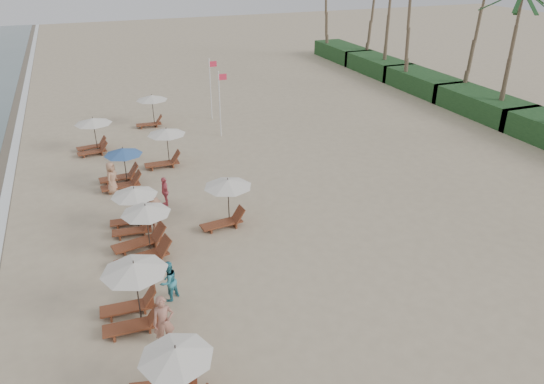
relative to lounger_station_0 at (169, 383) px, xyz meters
name	(u,v)px	position (x,y,z in m)	size (l,w,h in m)	color
ground	(296,280)	(5.75, 4.36, -1.01)	(160.00, 160.00, 0.00)	tan
foam_line	(2,215)	(-5.45, 14.36, -1.00)	(0.50, 140.00, 0.02)	white
shrub_hedge	(483,105)	(27.75, 18.86, -0.21)	(3.20, 53.00, 1.60)	#193D1C
lounger_station_0	(169,383)	(0.00, 0.00, 0.00)	(2.56, 2.28, 2.18)	brown
lounger_station_1	(131,293)	(-0.48, 4.19, 0.19)	(2.55, 2.26, 2.38)	brown
lounger_station_2	(141,235)	(0.43, 8.32, -0.02)	(2.68, 2.40, 2.31)	brown
lounger_station_3	(132,209)	(0.37, 10.64, 0.07)	(2.36, 2.09, 2.08)	brown
lounger_station_4	(120,169)	(0.40, 15.73, -0.04)	(2.53, 2.03, 2.14)	brown
lounger_station_5	(92,134)	(-0.66, 21.42, 0.22)	(2.46, 2.28, 2.24)	brown
inland_station_0	(225,198)	(4.44, 9.54, 0.37)	(2.68, 2.24, 2.22)	brown
inland_station_1	(164,144)	(3.15, 17.66, 0.34)	(2.70, 2.24, 2.22)	brown
inland_station_2	(151,106)	(3.61, 25.36, 0.46)	(2.54, 2.24, 2.22)	brown
beachgoer_near	(164,322)	(0.32, 2.62, -0.06)	(0.70, 0.46, 1.91)	#A46A59
beachgoer_mid_a	(168,281)	(0.91, 4.98, -0.22)	(0.78, 0.60, 1.60)	teal
beachgoer_mid_b	(155,215)	(1.29, 10.09, -0.14)	(1.13, 0.65, 1.74)	#9A674E
beachgoer_far_a	(165,191)	(2.18, 12.56, -0.24)	(0.90, 0.38, 1.54)	#C8505C
beachgoer_far_b	(112,178)	(-0.13, 14.99, -0.14)	(0.85, 0.55, 1.74)	tan
flag_pole_near	(220,101)	(7.68, 21.47, 1.45)	(0.59, 0.08, 4.45)	silver
flag_pole_far	(211,86)	(8.12, 25.44, 1.47)	(0.60, 0.08, 4.47)	silver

